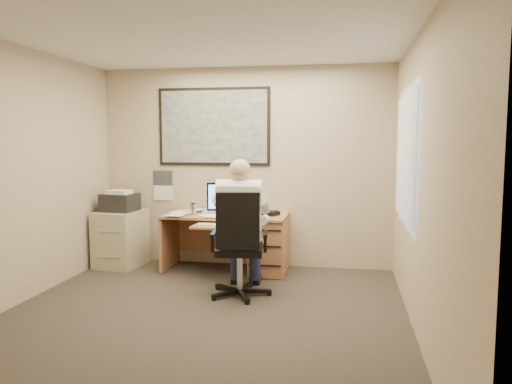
% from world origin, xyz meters
% --- Properties ---
extents(room_shell, '(4.00, 4.50, 2.70)m').
position_xyz_m(room_shell, '(0.00, 0.00, 1.35)').
color(room_shell, '#332E27').
rests_on(room_shell, ground).
extents(desk, '(1.60, 0.97, 1.15)m').
position_xyz_m(desk, '(0.16, 1.90, 0.44)').
color(desk, '#AC7C49').
rests_on(desk, ground).
extents(world_map, '(1.56, 0.03, 1.06)m').
position_xyz_m(world_map, '(-0.42, 2.23, 1.90)').
color(world_map, '#1E4C93').
rests_on(world_map, room_shell).
extents(wall_calendar, '(0.28, 0.01, 0.42)m').
position_xyz_m(wall_calendar, '(-1.17, 2.24, 1.08)').
color(wall_calendar, white).
rests_on(wall_calendar, room_shell).
extents(window_blinds, '(0.06, 1.40, 1.30)m').
position_xyz_m(window_blinds, '(1.97, 0.80, 1.55)').
color(window_blinds, '#EBE6CB').
rests_on(window_blinds, room_shell).
extents(filing_cabinet, '(0.61, 0.70, 1.05)m').
position_xyz_m(filing_cabinet, '(-1.65, 1.86, 0.45)').
color(filing_cabinet, '#B9B295').
rests_on(filing_cabinet, ground).
extents(office_chair, '(0.79, 0.79, 1.18)m').
position_xyz_m(office_chair, '(0.22, 0.81, 0.34)').
color(office_chair, black).
rests_on(office_chair, ground).
extents(person, '(0.68, 0.94, 1.51)m').
position_xyz_m(person, '(0.23, 0.90, 0.76)').
color(person, white).
rests_on(person, office_chair).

